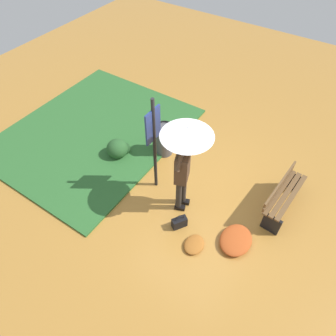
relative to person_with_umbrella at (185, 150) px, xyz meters
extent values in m
plane|color=#B27A33|center=(0.21, -0.27, -1.55)|extent=(18.00, 18.00, 0.00)
cube|color=#2D662D|center=(0.63, 3.11, -1.53)|extent=(4.80, 4.00, 0.05)
cylinder|color=#2D2823|center=(-0.17, -0.01, -1.12)|extent=(0.12, 0.12, 0.86)
cylinder|color=#2D2823|center=(0.01, -0.01, -1.12)|extent=(0.12, 0.12, 0.86)
cube|color=black|center=(-0.17, -0.05, -1.51)|extent=(0.18, 0.24, 0.08)
cube|color=black|center=(0.01, -0.05, -1.51)|extent=(0.18, 0.24, 0.08)
cube|color=#473323|center=(-0.08, -0.01, -0.37)|extent=(0.44, 0.36, 0.64)
sphere|color=beige|center=(-0.08, -0.01, 0.09)|extent=(0.20, 0.20, 0.20)
ellipsoid|color=black|center=(-0.08, -0.01, 0.12)|extent=(0.20, 0.20, 0.15)
cylinder|color=#473323|center=(-0.29, -0.04, -0.16)|extent=(0.18, 0.13, 0.18)
cylinder|color=#473323|center=(-0.25, -0.05, -0.07)|extent=(0.24, 0.11, 0.33)
cube|color=black|center=(-0.17, -0.03, 0.07)|extent=(0.07, 0.04, 0.14)
cylinder|color=#473323|center=(0.08, -0.01, -0.13)|extent=(0.11, 0.10, 0.09)
cylinder|color=#473323|center=(0.07, 0.00, -0.04)|extent=(0.10, 0.09, 0.23)
cylinder|color=#A5A5AD|center=(0.06, 0.01, 0.27)|extent=(0.02, 0.02, 0.41)
cone|color=silver|center=(0.06, 0.01, 0.37)|extent=(0.96, 0.96, 0.16)
sphere|color=#A5A5AD|center=(0.06, 0.01, 0.48)|extent=(0.02, 0.02, 0.02)
cylinder|color=black|center=(0.09, 0.74, -0.40)|extent=(0.07, 0.07, 2.30)
cube|color=navy|center=(0.09, 0.75, 0.15)|extent=(0.44, 0.04, 0.70)
cube|color=silver|center=(0.09, 0.77, 0.15)|extent=(0.38, 0.01, 0.64)
cube|color=black|center=(-0.54, -0.27, -1.43)|extent=(0.33, 0.28, 0.24)
torus|color=black|center=(-0.54, -0.27, -1.27)|extent=(0.16, 0.11, 0.18)
cube|color=black|center=(0.37, -1.80, -1.33)|extent=(0.09, 0.36, 0.44)
cube|color=black|center=(1.65, -1.80, -1.33)|extent=(0.09, 0.36, 0.44)
cube|color=brown|center=(1.01, -1.92, -1.09)|extent=(1.40, 0.21, 0.04)
cube|color=brown|center=(1.01, -1.80, -1.09)|extent=(1.40, 0.21, 0.04)
cube|color=brown|center=(1.01, -1.68, -1.09)|extent=(1.40, 0.21, 0.04)
cube|color=brown|center=(1.01, -1.63, -0.99)|extent=(1.40, 0.15, 0.10)
cube|color=brown|center=(1.01, -1.63, -0.85)|extent=(1.40, 0.15, 0.10)
cylinder|color=#4C4C51|center=(1.05, 1.16, -1.15)|extent=(0.40, 0.40, 0.80)
torus|color=black|center=(1.05, 1.16, -0.74)|extent=(0.42, 0.42, 0.04)
ellipsoid|color=#285628|center=(0.33, 2.04, -1.32)|extent=(0.51, 0.51, 0.46)
ellipsoid|color=#1E421E|center=(0.48, 1.96, -1.40)|extent=(0.30, 0.30, 0.30)
ellipsoid|color=#B74C1E|center=(-0.25, -1.36, -1.47)|extent=(0.74, 0.59, 0.16)
ellipsoid|color=#A86023|center=(-0.76, -0.74, -1.50)|extent=(0.45, 0.36, 0.10)
camera|label=1|loc=(-3.45, -1.93, 3.84)|focal=33.12mm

